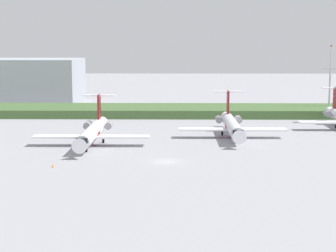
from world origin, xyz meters
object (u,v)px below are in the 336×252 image
regional_jet_third (232,125)px  antenna_mast (330,85)px  safety_cone_front_marker (53,166)px  regional_jet_second (92,132)px

regional_jet_third → antenna_mast: bearing=52.5°
regional_jet_third → safety_cone_front_marker: bearing=-135.4°
regional_jet_second → regional_jet_third: 30.18m
regional_jet_second → safety_cone_front_marker: regional_jet_second is taller
regional_jet_third → safety_cone_front_marker: (-31.84, -31.37, -2.26)m
regional_jet_second → regional_jet_third: (28.47, 10.01, 0.00)m
safety_cone_front_marker → regional_jet_second: bearing=81.0°
regional_jet_second → safety_cone_front_marker: size_ratio=56.36×
regional_jet_third → antenna_mast: 51.50m
antenna_mast → safety_cone_front_marker: size_ratio=35.23×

